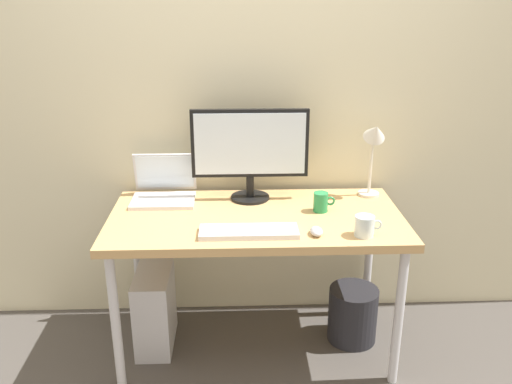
# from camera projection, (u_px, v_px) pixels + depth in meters

# --- Properties ---
(ground_plane) EXTENTS (6.00, 6.00, 0.00)m
(ground_plane) POSITION_uv_depth(u_px,v_px,m) (256.00, 346.00, 2.88)
(ground_plane) COLOR #4C4742
(back_wall) EXTENTS (4.40, 0.04, 2.60)m
(back_wall) POSITION_uv_depth(u_px,v_px,m) (253.00, 88.00, 2.82)
(back_wall) COLOR beige
(back_wall) RESTS_ON ground_plane
(desk) EXTENTS (1.42, 0.71, 0.76)m
(desk) POSITION_uv_depth(u_px,v_px,m) (256.00, 228.00, 2.64)
(desk) COLOR tan
(desk) RESTS_ON ground_plane
(monitor) EXTENTS (0.59, 0.20, 0.47)m
(monitor) POSITION_uv_depth(u_px,v_px,m) (250.00, 149.00, 2.73)
(monitor) COLOR black
(monitor) RESTS_ON desk
(laptop) EXTENTS (0.32, 0.27, 0.23)m
(laptop) POSITION_uv_depth(u_px,v_px,m) (164.00, 188.00, 2.81)
(laptop) COLOR silver
(laptop) RESTS_ON desk
(desk_lamp) EXTENTS (0.11, 0.16, 0.42)m
(desk_lamp) POSITION_uv_depth(u_px,v_px,m) (374.00, 143.00, 2.75)
(desk_lamp) COLOR silver
(desk_lamp) RESTS_ON desk
(keyboard) EXTENTS (0.44, 0.14, 0.02)m
(keyboard) POSITION_uv_depth(u_px,v_px,m) (249.00, 232.00, 2.41)
(keyboard) COLOR silver
(keyboard) RESTS_ON desk
(mouse) EXTENTS (0.06, 0.09, 0.03)m
(mouse) POSITION_uv_depth(u_px,v_px,m) (316.00, 231.00, 2.40)
(mouse) COLOR #B2B2B7
(mouse) RESTS_ON desk
(coffee_mug) EXTENTS (0.11, 0.07, 0.10)m
(coffee_mug) POSITION_uv_depth(u_px,v_px,m) (321.00, 202.00, 2.65)
(coffee_mug) COLOR #268C4C
(coffee_mug) RESTS_ON desk
(glass_cup) EXTENTS (0.12, 0.09, 0.09)m
(glass_cup) POSITION_uv_depth(u_px,v_px,m) (365.00, 226.00, 2.38)
(glass_cup) COLOR silver
(glass_cup) RESTS_ON desk
(computer_tower) EXTENTS (0.18, 0.36, 0.42)m
(computer_tower) POSITION_uv_depth(u_px,v_px,m) (155.00, 309.00, 2.84)
(computer_tower) COLOR silver
(computer_tower) RESTS_ON ground_plane
(wastebasket) EXTENTS (0.26, 0.26, 0.30)m
(wastebasket) POSITION_uv_depth(u_px,v_px,m) (353.00, 314.00, 2.90)
(wastebasket) COLOR #232328
(wastebasket) RESTS_ON ground_plane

